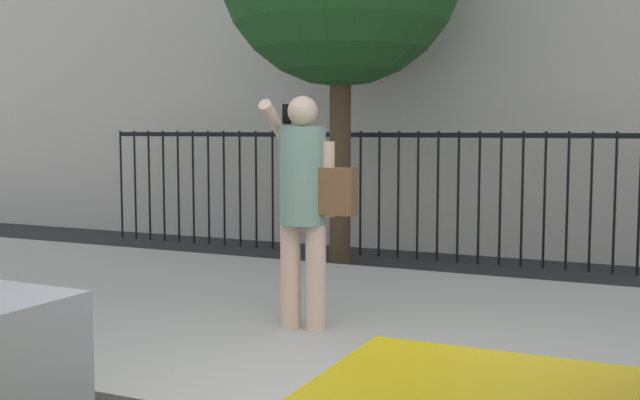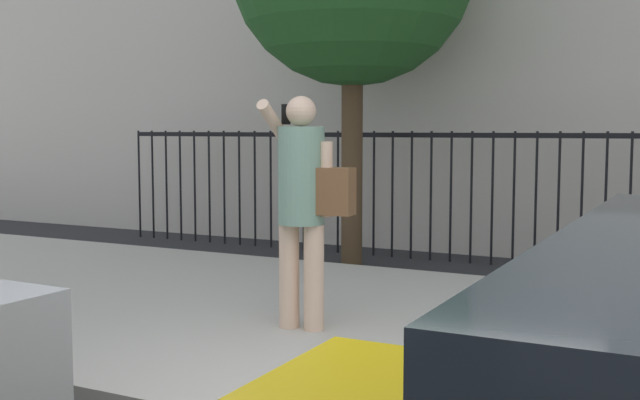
# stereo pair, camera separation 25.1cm
# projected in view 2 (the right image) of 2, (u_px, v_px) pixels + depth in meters

# --- Properties ---
(sidewalk) EXTENTS (28.00, 4.40, 0.15)m
(sidewalk) POSITION_uv_depth(u_px,v_px,m) (445.00, 339.00, 5.76)
(sidewalk) COLOR #B2ADA3
(sidewalk) RESTS_ON ground
(iron_fence) EXTENTS (12.03, 0.04, 1.60)m
(iron_fence) POSITION_uv_depth(u_px,v_px,m) (547.00, 182.00, 8.95)
(iron_fence) COLOR black
(iron_fence) RESTS_ON ground
(pedestrian_on_phone) EXTENTS (0.67, 0.50, 1.71)m
(pedestrian_on_phone) POSITION_uv_depth(u_px,v_px,m) (304.00, 195.00, 5.68)
(pedestrian_on_phone) COLOR beige
(pedestrian_on_phone) RESTS_ON sidewalk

